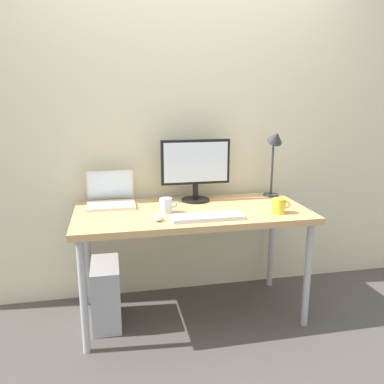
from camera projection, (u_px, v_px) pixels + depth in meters
The scene contains 11 objects.
ground_plane at pixel (192, 313), 2.75m from camera, with size 6.00×6.00×0.00m, color #4C4742.
back_wall at pixel (180, 122), 2.84m from camera, with size 4.40×0.04×2.60m, color beige.
desk at pixel (192, 219), 2.59m from camera, with size 1.52×0.71×0.75m.
monitor at pixel (196, 167), 2.74m from camera, with size 0.49×0.20×0.44m.
laptop at pixel (111, 197), 2.68m from camera, with size 0.32×0.27×0.23m.
desk_lamp at pixel (275, 148), 2.83m from camera, with size 0.11×0.16×0.51m.
keyboard at pixel (207, 217), 2.38m from camera, with size 0.44×0.14×0.02m, color silver.
mouse at pixel (158, 218), 2.34m from camera, with size 0.06×0.09×0.03m, color silver.
coffee_mug at pixel (279, 206), 2.49m from camera, with size 0.12×0.09×0.10m.
glass_cup at pixel (166, 205), 2.49m from camera, with size 0.12×0.08×0.10m.
computer_tower at pixel (106, 293), 2.59m from camera, with size 0.18×0.36×0.42m, color #B2B2B7.
Camera 1 is at (-0.51, -2.42, 1.47)m, focal length 36.66 mm.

